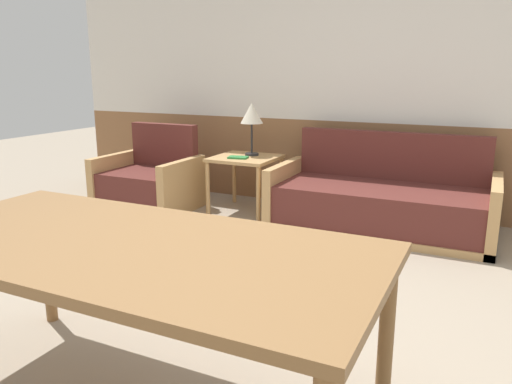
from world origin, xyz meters
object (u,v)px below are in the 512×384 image
object	(u,v)px
dining_table	(129,258)
side_table	(245,165)
couch	(381,203)
armchair	(149,184)
table_lamp	(252,115)

from	to	relation	value
dining_table	side_table	bearing A→B (deg)	108.29
side_table	dining_table	world-z (taller)	dining_table
side_table	couch	bearing A→B (deg)	-0.06
armchair	dining_table	size ratio (longest dim) A/B	0.47
side_table	dining_table	distance (m)	2.98
side_table	table_lamp	bearing A→B (deg)	79.74
side_table	table_lamp	xyz separation A→B (m)	(0.02, 0.10, 0.47)
side_table	dining_table	bearing A→B (deg)	-71.71
armchair	table_lamp	xyz separation A→B (m)	(0.95, 0.40, 0.69)
table_lamp	dining_table	world-z (taller)	table_lamp
side_table	table_lamp	distance (m)	0.48
table_lamp	armchair	bearing A→B (deg)	-156.94
dining_table	armchair	bearing A→B (deg)	126.41
table_lamp	side_table	bearing A→B (deg)	-100.26
armchair	dining_table	distance (m)	3.16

